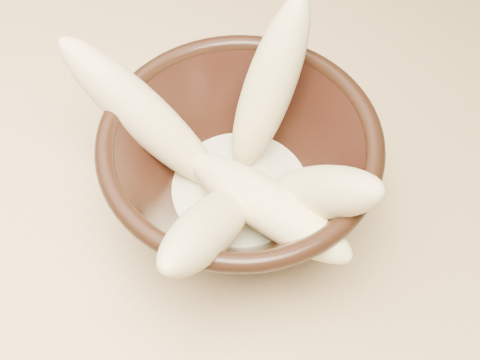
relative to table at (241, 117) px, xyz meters
name	(u,v)px	position (x,y,z in m)	size (l,w,h in m)	color
table	(241,117)	(0.00, 0.00, 0.00)	(1.20, 0.80, 0.75)	tan
bowl	(240,173)	(0.09, -0.16, 0.15)	(0.23, 0.23, 0.12)	black
milk_puddle	(240,192)	(0.09, -0.16, 0.12)	(0.13, 0.13, 0.02)	beige
banana_upright	(269,87)	(0.08, -0.10, 0.19)	(0.04, 0.04, 0.16)	#F3D58F
banana_left	(143,115)	(0.00, -0.17, 0.18)	(0.04, 0.04, 0.18)	#F3D58F
banana_right	(320,192)	(0.16, -0.16, 0.18)	(0.04, 0.04, 0.15)	#F3D58F
banana_across	(265,205)	(0.13, -0.18, 0.16)	(0.04, 0.04, 0.17)	#F3D58F
banana_front	(209,228)	(0.10, -0.23, 0.18)	(0.04, 0.04, 0.17)	#F3D58F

